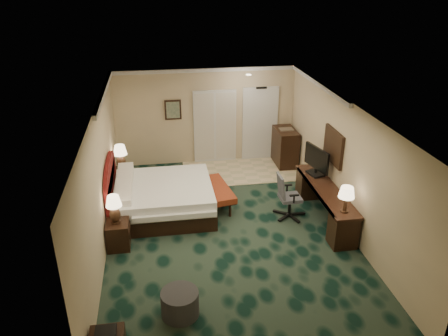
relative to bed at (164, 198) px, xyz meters
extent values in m
cube|color=black|center=(1.31, -1.01, -0.35)|extent=(5.00, 7.50, 0.00)
cube|color=silver|center=(1.31, -1.01, 2.35)|extent=(5.00, 7.50, 0.00)
cube|color=tan|center=(1.31, 2.74, 1.00)|extent=(5.00, 0.00, 2.70)
cube|color=tan|center=(1.31, -4.76, 1.00)|extent=(5.00, 0.00, 2.70)
cube|color=tan|center=(-1.19, -1.01, 1.00)|extent=(0.00, 7.50, 2.70)
cube|color=tan|center=(3.81, -1.01, 1.00)|extent=(0.00, 7.50, 2.70)
cube|color=#C0B68B|center=(2.21, 1.89, -0.34)|extent=(3.20, 1.70, 0.01)
cube|color=silver|center=(2.86, 2.71, 0.70)|extent=(1.02, 0.06, 2.18)
cube|color=beige|center=(1.56, 2.70, 0.70)|extent=(1.20, 0.06, 2.10)
cube|color=#3C5B4F|center=(0.41, 2.70, 1.25)|extent=(0.45, 0.06, 0.55)
cube|color=white|center=(3.77, -0.41, 1.20)|extent=(0.05, 0.95, 0.75)
cube|color=white|center=(0.00, 0.00, 0.00)|extent=(2.19, 2.03, 0.69)
cube|color=black|center=(-0.95, -1.25, -0.07)|extent=(0.45, 0.51, 0.56)
cube|color=black|center=(-0.96, 1.33, -0.08)|extent=(0.43, 0.49, 0.53)
cube|color=maroon|center=(1.27, 0.16, -0.11)|extent=(0.70, 1.45, 0.47)
cylinder|color=#2D2D32|center=(0.14, -3.34, -0.13)|extent=(0.63, 0.63, 0.44)
cube|color=black|center=(3.51, -0.85, 0.03)|extent=(0.56, 2.59, 0.75)
cube|color=black|center=(3.52, -0.13, 0.74)|extent=(0.29, 0.86, 0.68)
cube|color=black|center=(3.49, 2.19, 0.17)|extent=(0.54, 0.98, 1.03)
camera|label=1|loc=(-0.02, -8.84, 4.80)|focal=35.00mm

